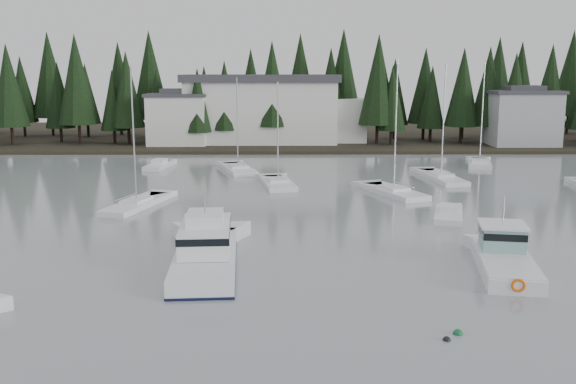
# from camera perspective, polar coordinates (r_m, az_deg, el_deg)

# --- Properties ---
(far_shore_land) EXTENTS (240.00, 54.00, 1.00)m
(far_shore_land) POSITION_cam_1_polar(r_m,az_deg,el_deg) (120.07, 0.26, 4.99)
(far_shore_land) COLOR black
(far_shore_land) RESTS_ON ground
(conifer_treeline) EXTENTS (200.00, 22.00, 20.00)m
(conifer_treeline) POSITION_cam_1_polar(r_m,az_deg,el_deg) (109.13, 0.33, 4.42)
(conifer_treeline) COLOR black
(conifer_treeline) RESTS_ON ground
(house_west) EXTENTS (9.54, 7.42, 8.75)m
(house_west) POSITION_cam_1_polar(r_m,az_deg,el_deg) (103.08, -9.74, 6.49)
(house_west) COLOR silver
(house_west) RESTS_ON ground
(house_east_a) EXTENTS (10.60, 8.48, 9.25)m
(house_east_a) POSITION_cam_1_polar(r_m,az_deg,el_deg) (107.43, 20.09, 6.30)
(house_east_a) COLOR #999EA0
(house_east_a) RESTS_ON ground
(harbor_inn) EXTENTS (29.50, 11.50, 10.90)m
(harbor_inn) POSITION_cam_1_polar(r_m,az_deg,el_deg) (105.00, -1.27, 7.33)
(harbor_inn) COLOR silver
(harbor_inn) RESTS_ON ground
(cabin_cruiser_center) EXTENTS (4.47, 12.14, 5.12)m
(cabin_cruiser_center) POSITION_cam_1_polar(r_m,az_deg,el_deg) (40.16, -7.34, -5.49)
(cabin_cruiser_center) COLOR white
(cabin_cruiser_center) RESTS_ON ground
(lobster_boat_teal) EXTENTS (4.62, 9.25, 4.92)m
(lobster_boat_teal) POSITION_cam_1_polar(r_m,az_deg,el_deg) (41.41, 18.67, -5.75)
(lobster_boat_teal) COLOR white
(lobster_boat_teal) RESTS_ON ground
(sailboat_0) EXTENTS (5.96, 9.22, 13.61)m
(sailboat_0) POSITION_cam_1_polar(r_m,az_deg,el_deg) (63.98, 9.38, -0.12)
(sailboat_0) COLOR white
(sailboat_0) RESTS_ON ground
(sailboat_2) EXTENTS (4.84, 9.75, 12.84)m
(sailboat_2) POSITION_cam_1_polar(r_m,az_deg,el_deg) (58.79, -13.30, -1.22)
(sailboat_2) COLOR white
(sailboat_2) RESTS_ON ground
(sailboat_4) EXTENTS (4.76, 8.66, 13.63)m
(sailboat_4) POSITION_cam_1_polar(r_m,az_deg,el_deg) (86.03, 16.65, 2.33)
(sailboat_4) COLOR white
(sailboat_4) RESTS_ON ground
(sailboat_6) EXTENTS (3.99, 10.35, 13.29)m
(sailboat_6) POSITION_cam_1_polar(r_m,az_deg,el_deg) (73.72, 13.43, 1.15)
(sailboat_6) COLOR white
(sailboat_6) RESTS_ON ground
(sailboat_8) EXTENTS (4.20, 8.62, 11.41)m
(sailboat_8) POSITION_cam_1_polar(r_m,az_deg,el_deg) (67.84, -0.90, 0.63)
(sailboat_8) COLOR white
(sailboat_8) RESTS_ON ground
(sailboat_9) EXTENTS (5.30, 9.50, 11.72)m
(sailboat_9) POSITION_cam_1_polar(r_m,az_deg,el_deg) (78.03, -4.46, 1.92)
(sailboat_9) COLOR white
(sailboat_9) RESTS_ON ground
(runabout_1) EXTENTS (3.80, 6.78, 1.42)m
(runabout_1) POSITION_cam_1_polar(r_m,az_deg,el_deg) (54.62, 14.08, -2.08)
(runabout_1) COLOR white
(runabout_1) RESTS_ON ground
(runabout_3) EXTENTS (3.08, 7.09, 1.42)m
(runabout_3) POSITION_cam_1_polar(r_m,az_deg,el_deg) (82.45, -11.35, 2.26)
(runabout_3) COLOR white
(runabout_3) RESTS_ON ground
(mooring_buoy_green) EXTENTS (0.47, 0.47, 0.47)m
(mooring_buoy_green) POSITION_cam_1_polar(r_m,az_deg,el_deg) (31.20, 14.86, -12.10)
(mooring_buoy_green) COLOR #145933
(mooring_buoy_green) RESTS_ON ground
(mooring_buoy_dark) EXTENTS (0.37, 0.37, 0.37)m
(mooring_buoy_dark) POSITION_cam_1_polar(r_m,az_deg,el_deg) (30.41, 13.92, -12.68)
(mooring_buoy_dark) COLOR black
(mooring_buoy_dark) RESTS_ON ground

